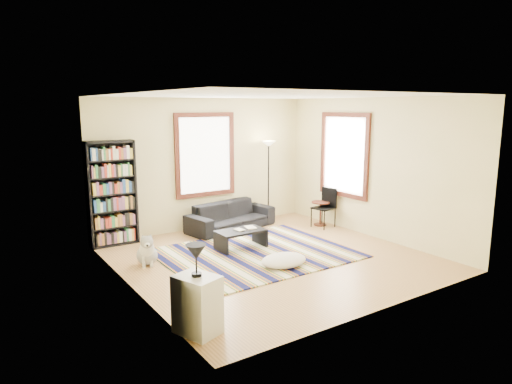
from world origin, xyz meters
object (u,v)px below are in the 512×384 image
folding_chair (323,208)px  floor_lamp (268,182)px  coffee_table (241,239)px  dog (147,249)px  white_cabinet (197,305)px  floor_cushion (284,260)px  sofa (231,216)px  side_table (320,213)px  bookshelf (112,194)px

folding_chair → floor_lamp: bearing=113.1°
coffee_table → dog: dog is taller
coffee_table → white_cabinet: size_ratio=1.29×
white_cabinet → floor_lamp: bearing=26.5°
coffee_table → white_cabinet: white_cabinet is taller
folding_chair → dog: (-4.10, -0.17, -0.16)m
floor_cushion → folding_chair: 2.72m
sofa → floor_lamp: bearing=-5.0°
dog → white_cabinet: bearing=-79.9°
floor_lamp → side_table: bearing=-51.1°
bookshelf → floor_cushion: size_ratio=2.48×
sofa → bookshelf: bearing=163.3°
sofa → dog: size_ratio=3.66×
floor_cushion → folding_chair: (2.23, 1.52, 0.33)m
bookshelf → coffee_table: (1.89, -1.59, -0.82)m
floor_cushion → folding_chair: folding_chair is taller
side_table → dog: size_ratio=1.00×
floor_cushion → coffee_table: bearing=94.8°
sofa → floor_lamp: 1.25m
side_table → floor_cushion: bearing=-143.8°
white_cabinet → folding_chair: bearing=12.4°
folding_chair → side_table: bearing=61.7°
coffee_table → dog: size_ratio=1.66×
bookshelf → folding_chair: bearing=-16.7°
bookshelf → white_cabinet: bookshelf is taller
floor_lamp → white_cabinet: bearing=-134.0°
sofa → white_cabinet: bearing=-135.7°
coffee_table → white_cabinet: (-2.11, -2.45, 0.17)m
coffee_table → side_table: 2.43m
coffee_table → dog: (-1.76, 0.15, 0.09)m
bookshelf → side_table: (4.27, -1.11, -0.73)m
floor_cushion → sofa: bearing=79.6°
folding_chair → coffee_table: bearing=178.0°
floor_cushion → folding_chair: size_ratio=0.94×
coffee_table → side_table: (2.39, 0.47, 0.09)m
dog → coffee_table: bearing=12.9°
side_table → dog: dog is taller
bookshelf → coffee_table: bearing=-40.1°
floor_cushion → dog: bearing=144.1°
bookshelf → folding_chair: 4.44m
sofa → floor_cushion: sofa is taller
coffee_table → floor_cushion: bearing=-85.2°
bookshelf → coffee_table: 2.60m
bookshelf → white_cabinet: 4.09m
dog → side_table: bearing=22.2°
folding_chair → white_cabinet: (-4.45, -2.77, -0.08)m
floor_cushion → white_cabinet: size_ratio=1.15×
white_cabinet → coffee_table: bearing=29.7°
bookshelf → floor_cushion: bookshelf is taller
coffee_table → folding_chair: folding_chair is taller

